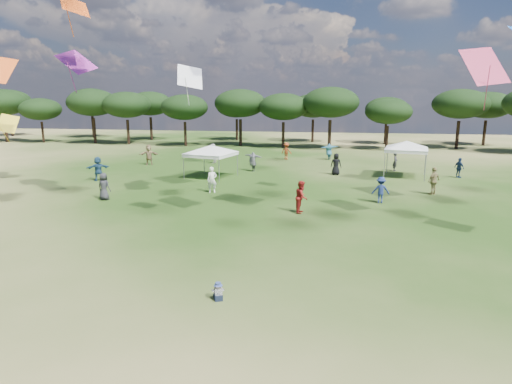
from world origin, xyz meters
TOP-DOWN VIEW (x-y plane):
  - ground at (0.00, 0.00)m, footprint 140.00×140.00m
  - tree_line at (2.39, 47.41)m, footprint 108.78×17.63m
  - tent_left at (-5.97, 22.78)m, footprint 6.53×6.53m
  - tent_right at (9.36, 25.55)m, footprint 6.32×6.32m
  - toddler at (0.03, 2.12)m, footprint 0.45×0.48m
  - festival_crowd at (-2.48, 24.88)m, footprint 28.92×22.67m

SIDE VIEW (x-z plane):
  - ground at x=0.00m, z-range 0.00..0.00m
  - toddler at x=0.03m, z-range -0.03..0.56m
  - festival_crowd at x=-2.48m, z-range -0.07..1.83m
  - tent_left at x=-5.97m, z-range 1.01..3.88m
  - tent_right at x=9.36m, z-range 1.18..4.38m
  - tree_line at x=2.39m, z-range 1.54..9.31m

